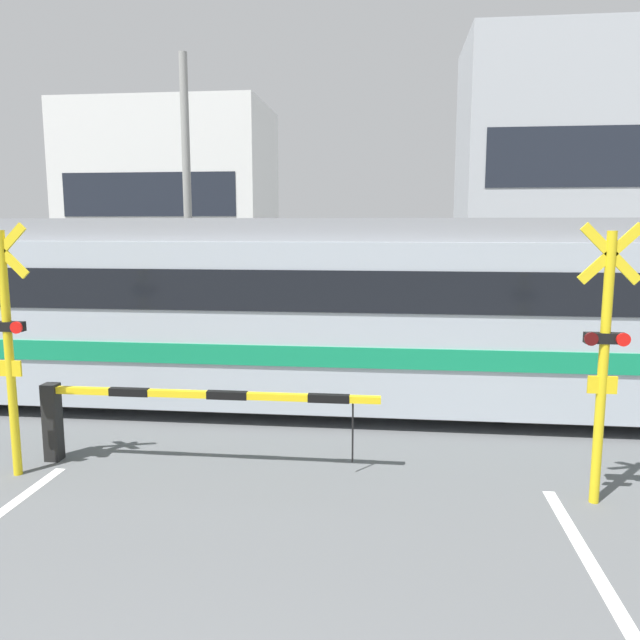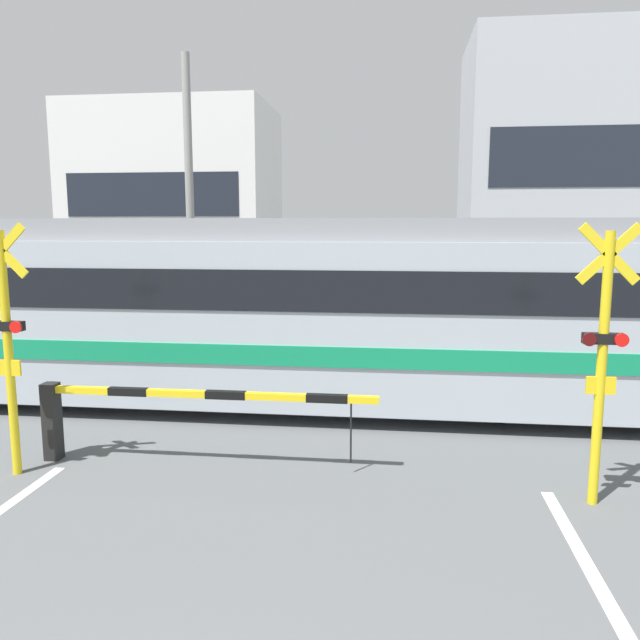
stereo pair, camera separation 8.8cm
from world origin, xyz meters
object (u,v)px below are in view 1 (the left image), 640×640
object	(u,v)px
crossing_signal_right	(604,353)
crossing_barrier_far	(431,333)
pedestrian	(337,303)
commuter_train	(125,304)
crossing_signal_left	(8,339)
crossing_barrier_near	(142,407)

from	to	relation	value
crossing_signal_right	crossing_barrier_far	bearing A→B (deg)	102.17
crossing_barrier_far	crossing_signal_right	world-z (taller)	crossing_signal_right
pedestrian	crossing_barrier_far	bearing A→B (deg)	-55.11
commuter_train	crossing_signal_right	distance (m)	8.06
crossing_signal_left	crossing_signal_right	bearing A→B (deg)	0.00
crossing_barrier_near	crossing_signal_right	world-z (taller)	crossing_signal_right
crossing_barrier_near	crossing_signal_left	xyz separation A→B (m)	(-1.48, -0.54, 0.99)
crossing_barrier_far	crossing_signal_left	bearing A→B (deg)	-129.36
crossing_signal_left	crossing_signal_right	distance (m)	7.11
crossing_signal_right	commuter_train	bearing A→B (deg)	153.08
crossing_signal_right	crossing_signal_left	bearing A→B (deg)	180.00
commuter_train	crossing_barrier_near	distance (m)	3.62
crossing_barrier_near	crossing_signal_left	distance (m)	1.86
crossing_signal_left	crossing_barrier_near	bearing A→B (deg)	19.88
crossing_barrier_near	crossing_signal_left	bearing A→B (deg)	-160.12
crossing_barrier_near	pedestrian	bearing A→B (deg)	79.96
crossing_signal_right	crossing_barrier_near	bearing A→B (deg)	174.57
crossing_barrier_near	pedestrian	distance (m)	9.95
crossing_signal_right	pedestrian	bearing A→B (deg)	110.67
commuter_train	crossing_barrier_near	size ratio (longest dim) A/B	4.71
pedestrian	commuter_train	bearing A→B (deg)	-116.27
crossing_signal_left	crossing_barrier_far	bearing A→B (deg)	50.64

